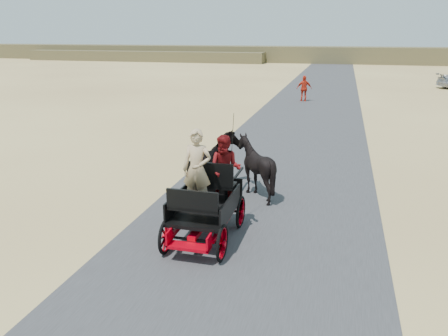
% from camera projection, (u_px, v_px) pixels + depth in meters
% --- Properties ---
extents(ground, '(140.00, 140.00, 0.00)m').
position_uv_depth(ground, '(251.00, 235.00, 10.14)').
color(ground, tan).
extents(road, '(6.00, 140.00, 0.01)m').
position_uv_depth(road, '(251.00, 235.00, 10.14)').
color(road, '#38383A').
rests_on(road, ground).
extents(ridge_far, '(140.00, 6.00, 2.40)m').
position_uv_depth(ridge_far, '(333.00, 55.00, 66.93)').
color(ridge_far, brown).
rests_on(ridge_far, ground).
extents(ridge_near, '(40.00, 4.00, 1.60)m').
position_uv_depth(ridge_near, '(143.00, 56.00, 70.82)').
color(ridge_near, brown).
rests_on(ridge_near, ground).
extents(carriage, '(1.30, 2.40, 0.72)m').
position_uv_depth(carriage, '(206.00, 223.00, 9.92)').
color(carriage, black).
rests_on(carriage, ground).
extents(horse_left, '(0.91, 2.01, 1.70)m').
position_uv_depth(horse_left, '(218.00, 164.00, 12.68)').
color(horse_left, black).
rests_on(horse_left, ground).
extents(horse_right, '(1.37, 1.54, 1.70)m').
position_uv_depth(horse_right, '(255.00, 167.00, 12.41)').
color(horse_right, black).
rests_on(horse_right, ground).
extents(driver_man, '(0.66, 0.43, 1.80)m').
position_uv_depth(driver_man, '(197.00, 169.00, 9.64)').
color(driver_man, tan).
rests_on(driver_man, carriage).
extents(passenger_woman, '(0.77, 0.60, 1.58)m').
position_uv_depth(passenger_woman, '(225.00, 169.00, 10.06)').
color(passenger_woman, '#660C0F').
rests_on(passenger_woman, carriage).
extents(pedestrian, '(1.07, 0.60, 1.73)m').
position_uv_depth(pedestrian, '(304.00, 89.00, 29.60)').
color(pedestrian, red).
rests_on(pedestrian, ground).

